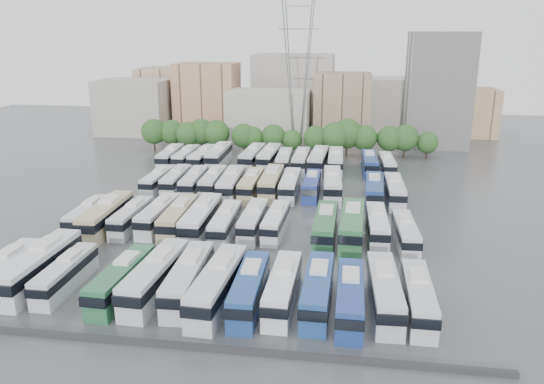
# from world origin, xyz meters

# --- Properties ---
(ground) EXTENTS (220.00, 220.00, 0.00)m
(ground) POSITION_xyz_m (0.00, 0.00, 0.00)
(ground) COLOR #424447
(ground) RESTS_ON ground
(parapet) EXTENTS (56.00, 0.50, 0.50)m
(parapet) POSITION_xyz_m (0.00, -33.00, 0.25)
(parapet) COLOR #2D2D30
(parapet) RESTS_ON ground
(tree_line) EXTENTS (65.19, 7.87, 8.19)m
(tree_line) POSITION_xyz_m (-0.39, 42.15, 4.28)
(tree_line) COLOR black
(tree_line) RESTS_ON ground
(city_buildings) EXTENTS (102.00, 35.00, 20.00)m
(city_buildings) POSITION_xyz_m (-7.46, 71.86, 7.87)
(city_buildings) COLOR #9E998E
(city_buildings) RESTS_ON ground
(apartment_tower) EXTENTS (14.00, 14.00, 26.00)m
(apartment_tower) POSITION_xyz_m (34.00, 58.00, 13.00)
(apartment_tower) COLOR silver
(apartment_tower) RESTS_ON ground
(electricity_pylon) EXTENTS (9.00, 6.91, 33.83)m
(electricity_pylon) POSITION_xyz_m (2.00, 50.00, 18.66)
(electricity_pylon) COLOR slate
(electricity_pylon) RESTS_ON ground
(bus_r0_s0) EXTENTS (2.76, 11.71, 3.66)m
(bus_r0_s0) POSITION_xyz_m (-21.60, -24.63, 1.80)
(bus_r0_s0) COLOR silver
(bus_r0_s0) RESTS_ON ground
(bus_r0_s1) EXTENTS (3.01, 13.56, 4.25)m
(bus_r0_s1) POSITION_xyz_m (-18.14, -23.47, 2.09)
(bus_r0_s1) COLOR silver
(bus_r0_s1) RESTS_ON ground
(bus_r0_s2) EXTENTS (2.52, 10.91, 3.41)m
(bus_r0_s2) POSITION_xyz_m (-14.86, -24.06, 1.68)
(bus_r0_s2) COLOR silver
(bus_r0_s2) RESTS_ON ground
(bus_r0_s4) EXTENTS (3.05, 11.94, 3.72)m
(bus_r0_s4) POSITION_xyz_m (-8.34, -24.65, 1.82)
(bus_r0_s4) COLOR #2B6541
(bus_r0_s4) RESTS_ON ground
(bus_r0_s5) EXTENTS (3.46, 13.14, 4.09)m
(bus_r0_s5) POSITION_xyz_m (-5.01, -23.90, 2.01)
(bus_r0_s5) COLOR silver
(bus_r0_s5) RESTS_ON ground
(bus_r0_s6) EXTENTS (3.24, 12.68, 3.95)m
(bus_r0_s6) POSITION_xyz_m (-1.59, -23.70, 1.94)
(bus_r0_s6) COLOR silver
(bus_r0_s6) RESTS_ON ground
(bus_r0_s7) EXTENTS (3.51, 13.37, 4.16)m
(bus_r0_s7) POSITION_xyz_m (1.76, -24.83, 2.04)
(bus_r0_s7) COLOR silver
(bus_r0_s7) RESTS_ON ground
(bus_r0_s8) EXTENTS (2.86, 11.98, 3.74)m
(bus_r0_s8) POSITION_xyz_m (4.94, -24.80, 1.84)
(bus_r0_s8) COLOR navy
(bus_r0_s8) RESTS_ON ground
(bus_r0_s9) EXTENTS (2.74, 11.84, 3.70)m
(bus_r0_s9) POSITION_xyz_m (8.17, -24.12, 1.82)
(bus_r0_s9) COLOR white
(bus_r0_s9) RESTS_ON ground
(bus_r0_s10) EXTENTS (2.82, 12.08, 3.78)m
(bus_r0_s10) POSITION_xyz_m (11.61, -24.05, 1.85)
(bus_r0_s10) COLOR navy
(bus_r0_s10) RESTS_ON ground
(bus_r0_s11) EXTENTS (2.60, 11.78, 3.69)m
(bus_r0_s11) POSITION_xyz_m (14.75, -25.09, 1.81)
(bus_r0_s11) COLOR navy
(bus_r0_s11) RESTS_ON ground
(bus_r0_s12) EXTENTS (3.25, 12.51, 3.89)m
(bus_r0_s12) POSITION_xyz_m (18.06, -23.64, 1.91)
(bus_r0_s12) COLOR silver
(bus_r0_s12) RESTS_ON ground
(bus_r0_s13) EXTENTS (2.56, 11.51, 3.61)m
(bus_r0_s13) POSITION_xyz_m (21.22, -24.06, 1.77)
(bus_r0_s13) COLOR silver
(bus_r0_s13) RESTS_ON ground
(bus_r1_s0) EXTENTS (2.86, 11.03, 3.43)m
(bus_r1_s0) POSITION_xyz_m (-21.37, -6.24, 1.68)
(bus_r1_s0) COLOR silver
(bus_r1_s0) RESTS_ON ground
(bus_r1_s1) EXTENTS (3.32, 13.41, 4.18)m
(bus_r1_s1) POSITION_xyz_m (-18.18, -7.23, 2.05)
(bus_r1_s1) COLOR tan
(bus_r1_s1) RESTS_ON ground
(bus_r1_s2) EXTENTS (2.44, 11.05, 3.46)m
(bus_r1_s2) POSITION_xyz_m (-15.03, -6.15, 1.70)
(bus_r1_s2) COLOR silver
(bus_r1_s2) RESTS_ON ground
(bus_r1_s3) EXTENTS (2.83, 11.89, 3.71)m
(bus_r1_s3) POSITION_xyz_m (-11.52, -5.15, 1.82)
(bus_r1_s3) COLOR silver
(bus_r1_s3) RESTS_ON ground
(bus_r1_s4) EXTENTS (3.12, 12.44, 3.88)m
(bus_r1_s4) POSITION_xyz_m (-8.35, -6.06, 1.90)
(bus_r1_s4) COLOR tan
(bus_r1_s4) RESTS_ON ground
(bus_r1_s5) EXTENTS (3.12, 13.30, 4.16)m
(bus_r1_s5) POSITION_xyz_m (-5.09, -6.44, 2.04)
(bus_r1_s5) COLOR silver
(bus_r1_s5) RESTS_ON ground
(bus_r1_s6) EXTENTS (2.80, 11.56, 3.61)m
(bus_r1_s6) POSITION_xyz_m (-1.72, -6.79, 1.77)
(bus_r1_s6) COLOR silver
(bus_r1_s6) RESTS_ON ground
(bus_r1_s7) EXTENTS (2.48, 11.35, 3.56)m
(bus_r1_s7) POSITION_xyz_m (1.75, -5.29, 1.75)
(bus_r1_s7) COLOR silver
(bus_r1_s7) RESTS_ON ground
(bus_r1_s8) EXTENTS (2.70, 10.91, 3.40)m
(bus_r1_s8) POSITION_xyz_m (4.80, -5.07, 1.67)
(bus_r1_s8) COLOR white
(bus_r1_s8) RESTS_ON ground
(bus_r1_s10) EXTENTS (2.91, 12.53, 3.92)m
(bus_r1_s10) POSITION_xyz_m (11.47, -6.49, 1.92)
(bus_r1_s10) COLOR #2B663A
(bus_r1_s10) RESTS_ON ground
(bus_r1_s11) EXTENTS (3.41, 13.46, 4.19)m
(bus_r1_s11) POSITION_xyz_m (14.89, -5.99, 2.06)
(bus_r1_s11) COLOR #2E6C3C
(bus_r1_s11) RESTS_ON ground
(bus_r1_s12) EXTENTS (2.80, 11.64, 3.63)m
(bus_r1_s12) POSITION_xyz_m (18.13, -4.89, 1.78)
(bus_r1_s12) COLOR silver
(bus_r1_s12) RESTS_ON ground
(bus_r1_s13) EXTENTS (2.88, 11.08, 3.45)m
(bus_r1_s13) POSITION_xyz_m (21.59, -6.92, 1.69)
(bus_r1_s13) COLOR silver
(bus_r1_s13) RESTS_ON ground
(bus_r2_s1) EXTENTS (2.55, 11.17, 3.50)m
(bus_r2_s1) POSITION_xyz_m (-17.95, 12.12, 1.72)
(bus_r2_s1) COLOR silver
(bus_r2_s1) RESTS_ON ground
(bus_r2_s2) EXTENTS (2.94, 11.62, 3.62)m
(bus_r2_s2) POSITION_xyz_m (-14.85, 12.48, 1.78)
(bus_r2_s2) COLOR silver
(bus_r2_s2) RESTS_ON ground
(bus_r2_s3) EXTENTS (3.11, 11.90, 3.70)m
(bus_r2_s3) POSITION_xyz_m (-11.48, 11.78, 1.82)
(bus_r2_s3) COLOR silver
(bus_r2_s3) RESTS_ON ground
(bus_r2_s4) EXTENTS (2.96, 11.95, 3.72)m
(bus_r2_s4) POSITION_xyz_m (-8.31, 12.29, 1.83)
(bus_r2_s4) COLOR silver
(bus_r2_s4) RESTS_ON ground
(bus_r2_s5) EXTENTS (3.41, 13.14, 4.09)m
(bus_r2_s5) POSITION_xyz_m (-4.88, 10.91, 2.01)
(bus_r2_s5) COLOR silver
(bus_r2_s5) RESTS_ON ground
(bus_r2_s6) EXTENTS (2.66, 12.09, 3.79)m
(bus_r2_s6) POSITION_xyz_m (-1.61, 11.33, 1.86)
(bus_r2_s6) COLOR #C0B684
(bus_r2_s6) RESTS_ON ground
(bus_r2_s7) EXTENTS (3.03, 13.13, 4.11)m
(bus_r2_s7) POSITION_xyz_m (1.58, 12.55, 2.02)
(bus_r2_s7) COLOR tan
(bus_r2_s7) RESTS_ON ground
(bus_r2_s8) EXTENTS (2.73, 12.04, 3.77)m
(bus_r2_s8) POSITION_xyz_m (4.75, 12.12, 1.85)
(bus_r2_s8) COLOR white
(bus_r2_s8) RESTS_ON ground
(bus_r2_s9) EXTENTS (2.49, 11.42, 3.58)m
(bus_r2_s9) POSITION_xyz_m (8.27, 12.68, 1.76)
(bus_r2_s9) COLOR navy
(bus_r2_s9) RESTS_ON ground
(bus_r2_s10) EXTENTS (3.47, 13.22, 4.11)m
(bus_r2_s10) POSITION_xyz_m (11.63, 12.85, 2.02)
(bus_r2_s10) COLOR silver
(bus_r2_s10) RESTS_ON ground
(bus_r2_s12) EXTENTS (3.08, 12.52, 3.90)m
(bus_r2_s12) POSITION_xyz_m (18.29, 10.89, 1.92)
(bus_r2_s12) COLOR navy
(bus_r2_s12) RESTS_ON ground
(bus_r2_s13) EXTENTS (2.83, 12.17, 3.81)m
(bus_r2_s13) POSITION_xyz_m (21.53, 11.22, 1.87)
(bus_r2_s13) COLOR silver
(bus_r2_s13) RESTS_ON ground
(bus_r3_s0) EXTENTS (3.22, 12.22, 3.80)m
(bus_r3_s0) POSITION_xyz_m (-21.44, 28.90, 1.87)
(bus_r3_s0) COLOR silver
(bus_r3_s0) RESTS_ON ground
(bus_r3_s1) EXTENTS (2.56, 11.66, 3.66)m
(bus_r3_s1) POSITION_xyz_m (-18.22, 29.17, 1.80)
(bus_r3_s1) COLOR white
(bus_r3_s1) RESTS_ON ground
(bus_r3_s2) EXTENTS (3.31, 12.45, 3.87)m
(bus_r3_s2) POSITION_xyz_m (-14.61, 28.99, 1.90)
(bus_r3_s2) COLOR silver
(bus_r3_s2) RESTS_ON ground
(bus_r3_s3) EXTENTS (3.13, 13.42, 4.19)m
(bus_r3_s3) POSITION_xyz_m (-11.73, 30.24, 2.06)
(bus_r3_s3) COLOR silver
(bus_r3_s3) RESTS_ON ground
(bus_r3_s5) EXTENTS (3.48, 13.14, 4.08)m
(bus_r3_s5) POSITION_xyz_m (-4.88, 30.58, 2.00)
(bus_r3_s5) COLOR silver
(bus_r3_s5) RESTS_ON ground
(bus_r3_s6) EXTENTS (3.31, 12.99, 4.05)m
(bus_r3_s6) POSITION_xyz_m (-1.58, 30.88, 1.99)
(bus_r3_s6) COLOR silver
(bus_r3_s6) RESTS_ON ground
(bus_r3_s7) EXTENTS (3.00, 11.85, 3.69)m
(bus_r3_s7) POSITION_xyz_m (1.61, 29.20, 1.81)
(bus_r3_s7) COLOR silver
(bus_r3_s7) RESTS_ON ground
(bus_r3_s8) EXTENTS (2.75, 12.27, 3.85)m
(bus_r3_s8) POSITION_xyz_m (4.95, 29.24, 1.89)
(bus_r3_s8) COLOR silver
(bus_r3_s8) RESTS_ON ground
(bus_r3_s9) EXTENTS (3.54, 13.48, 4.19)m
(bus_r3_s9) POSITION_xyz_m (8.32, 29.33, 2.06)
(bus_r3_s9) COLOR silver
(bus_r3_s9) RESTS_ON ground
(bus_r3_s10) EXTENTS (3.07, 13.01, 4.07)m
(bus_r3_s10) POSITION_xyz_m (11.65, 29.35, 2.00)
(bus_r3_s10) COLOR silver
(bus_r3_s10) RESTS_ON ground
(bus_r3_s12) EXTENTS (3.11, 12.20, 3.80)m
(bus_r3_s12) POSITION_xyz_m (18.08, 29.02, 1.87)
(bus_r3_s12) COLOR navy
(bus_r3_s12) RESTS_ON ground
(bus_r3_s13) EXTENTS (2.96, 11.31, 3.52)m
(bus_r3_s13) POSITION_xyz_m (21.41, 29.16, 1.73)
(bus_r3_s13) COLOR silver
(bus_r3_s13) RESTS_ON ground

